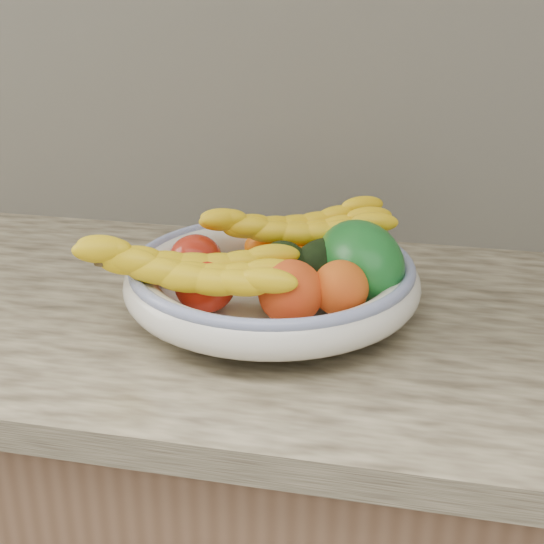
{
  "coord_description": "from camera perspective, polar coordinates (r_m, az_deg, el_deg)",
  "views": [
    {
      "loc": [
        0.2,
        0.76,
        1.34
      ],
      "look_at": [
        0.0,
        1.66,
        0.96
      ],
      "focal_mm": 50.0,
      "sensor_mm": 36.0,
      "label": 1
    }
  ],
  "objects": [
    {
      "name": "clementine_back_right",
      "position": [
        1.09,
        1.94,
        1.68
      ],
      "size": [
        0.06,
        0.06,
        0.05
      ],
      "primitive_type": "ellipsoid",
      "rotation": [
        0.0,
        0.0,
        -0.05
      ],
      "color": "#EC4C04",
      "rests_on": "fruit_bowl"
    },
    {
      "name": "banana_bunch_front",
      "position": [
        0.93,
        -6.42,
        -0.24
      ],
      "size": [
        0.31,
        0.16,
        0.08
      ],
      "primitive_type": null,
      "rotation": [
        0.0,
        0.0,
        0.16
      ],
      "color": "yellow",
      "rests_on": "fruit_bowl"
    },
    {
      "name": "fruit_bowl",
      "position": [
        1.0,
        0.0,
        -0.61
      ],
      "size": [
        0.39,
        0.39,
        0.08
      ],
      "color": "silver",
      "rests_on": "kitchen_counter"
    },
    {
      "name": "banana_bunch_back",
      "position": [
        1.06,
        1.84,
        2.98
      ],
      "size": [
        0.3,
        0.19,
        0.08
      ],
      "primitive_type": null,
      "rotation": [
        0.0,
        0.0,
        0.32
      ],
      "color": "yellow",
      "rests_on": "fruit_bowl"
    },
    {
      "name": "clementine_extra",
      "position": [
        1.04,
        1.94,
        0.67
      ],
      "size": [
        0.06,
        0.06,
        0.05
      ],
      "primitive_type": "ellipsoid",
      "color": "#F26005",
      "rests_on": "fruit_bowl"
    },
    {
      "name": "tomato_left",
      "position": [
        1.04,
        -5.78,
        1.04
      ],
      "size": [
        0.1,
        0.1,
        0.07
      ],
      "primitive_type": "ellipsoid",
      "rotation": [
        0.0,
        0.0,
        0.43
      ],
      "color": "#AC2212",
      "rests_on": "fruit_bowl"
    },
    {
      "name": "peach_front",
      "position": [
        0.92,
        1.42,
        -1.53
      ],
      "size": [
        0.08,
        0.08,
        0.08
      ],
      "primitive_type": "ellipsoid",
      "rotation": [
        0.0,
        0.0,
        -0.04
      ],
      "color": "orange",
      "rests_on": "fruit_bowl"
    },
    {
      "name": "clementine_back_left",
      "position": [
        1.1,
        -0.69,
        1.87
      ],
      "size": [
        0.07,
        0.07,
        0.05
      ],
      "primitive_type": "ellipsoid",
      "rotation": [
        0.0,
        0.0,
        -0.36
      ],
      "color": "#FF6E05",
      "rests_on": "fruit_bowl"
    },
    {
      "name": "peach_right",
      "position": [
        0.93,
        5.17,
        -1.22
      ],
      "size": [
        0.07,
        0.07,
        0.07
      ],
      "primitive_type": "ellipsoid",
      "rotation": [
        0.0,
        0.0,
        0.06
      ],
      "color": "orange",
      "rests_on": "fruit_bowl"
    },
    {
      "name": "avocado_right",
      "position": [
        1.01,
        3.97,
        0.45
      ],
      "size": [
        0.12,
        0.13,
        0.07
      ],
      "primitive_type": "ellipsoid",
      "rotation": [
        0.0,
        0.0,
        -0.59
      ],
      "color": "black",
      "rests_on": "fruit_bowl"
    },
    {
      "name": "clementine_back_mid",
      "position": [
        1.06,
        0.37,
        1.05
      ],
      "size": [
        0.06,
        0.06,
        0.04
      ],
      "primitive_type": "ellipsoid",
      "rotation": [
        0.0,
        0.0,
        0.38
      ],
      "color": "#FC5E05",
      "rests_on": "fruit_bowl"
    },
    {
      "name": "green_mango",
      "position": [
        0.99,
        6.63,
        0.74
      ],
      "size": [
        0.19,
        0.2,
        0.13
      ],
      "primitive_type": "ellipsoid",
      "rotation": [
        0.0,
        0.31,
        0.62
      ],
      "color": "#10551B",
      "rests_on": "fruit_bowl"
    },
    {
      "name": "tomato_near_left",
      "position": [
        0.95,
        -5.07,
        -1.01
      ],
      "size": [
        0.08,
        0.08,
        0.07
      ],
      "primitive_type": "ellipsoid",
      "rotation": [
        0.0,
        0.0,
        0.02
      ],
      "color": "red",
      "rests_on": "fruit_bowl"
    },
    {
      "name": "avocado_center",
      "position": [
        0.99,
        0.9,
        0.2
      ],
      "size": [
        0.1,
        0.12,
        0.07
      ],
      "primitive_type": "ellipsoid",
      "rotation": [
        0.0,
        0.0,
        0.37
      ],
      "color": "black",
      "rests_on": "fruit_bowl"
    }
  ]
}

